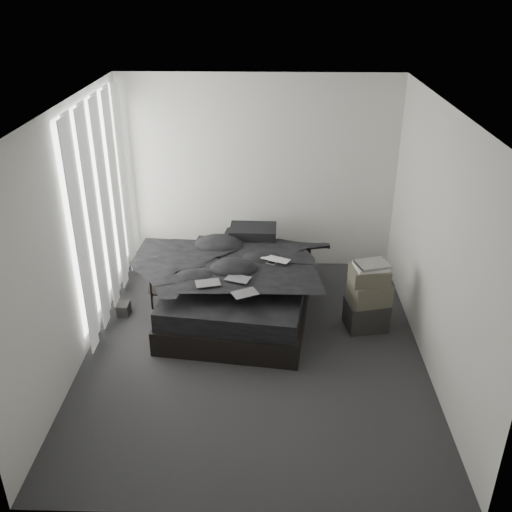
{
  "coord_description": "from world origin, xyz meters",
  "views": [
    {
      "loc": [
        0.17,
        -5.08,
        3.68
      ],
      "look_at": [
        0.0,
        0.8,
        0.75
      ],
      "focal_mm": 40.0,
      "sensor_mm": 36.0,
      "label": 1
    }
  ],
  "objects_px": {
    "bed": "(241,301)",
    "side_stand": "(161,280)",
    "box_lower": "(366,314)",
    "laptop": "(274,256)"
  },
  "relations": [
    {
      "from": "bed",
      "to": "side_stand",
      "type": "height_order",
      "value": "side_stand"
    },
    {
      "from": "side_stand",
      "to": "box_lower",
      "type": "relative_size",
      "value": 1.38
    },
    {
      "from": "laptop",
      "to": "side_stand",
      "type": "height_order",
      "value": "laptop"
    },
    {
      "from": "bed",
      "to": "laptop",
      "type": "distance_m",
      "value": 0.73
    },
    {
      "from": "box_lower",
      "to": "side_stand",
      "type": "bearing_deg",
      "value": 168.96
    },
    {
      "from": "side_stand",
      "to": "bed",
      "type": "bearing_deg",
      "value": -10.66
    },
    {
      "from": "bed",
      "to": "box_lower",
      "type": "distance_m",
      "value": 1.49
    },
    {
      "from": "bed",
      "to": "box_lower",
      "type": "xyz_separation_m",
      "value": [
        1.46,
        -0.29,
        0.03
      ]
    },
    {
      "from": "laptop",
      "to": "side_stand",
      "type": "xyz_separation_m",
      "value": [
        -1.37,
        0.19,
        -0.45
      ]
    },
    {
      "from": "side_stand",
      "to": "box_lower",
      "type": "height_order",
      "value": "side_stand"
    }
  ]
}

